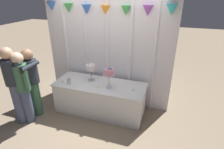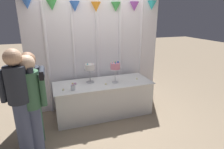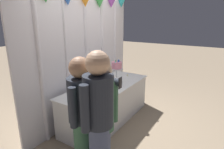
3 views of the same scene
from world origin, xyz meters
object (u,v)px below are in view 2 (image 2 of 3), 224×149
object	(u,v)px
cake_display_nearright	(115,67)
tealight_near_left	(106,84)
guest_man_dark_suit	(32,100)
tealight_near_right	(137,79)
guest_man_pink_jacket	(20,100)
guest_girl_blue_dress	(32,94)
cake_table	(103,98)
cake_display_nearleft	(90,68)
tealight_far_left	(63,90)
flower_vase	(73,87)

from	to	relation	value
cake_display_nearright	tealight_near_left	size ratio (longest dim) A/B	9.63
cake_display_nearright	guest_man_dark_suit	size ratio (longest dim) A/B	0.30
tealight_near_right	guest_man_pink_jacket	xyz separation A→B (m)	(-2.24, -0.85, 0.21)
tealight_near_left	guest_girl_blue_dress	distance (m)	1.42
tealight_near_right	guest_girl_blue_dress	xyz separation A→B (m)	(-2.10, -0.51, 0.14)
cake_table	cake_display_nearright	xyz separation A→B (m)	(0.24, -0.07, 0.70)
cake_table	guest_man_dark_suit	bearing A→B (deg)	-148.69
cake_table	cake_display_nearleft	distance (m)	0.72
tealight_far_left	guest_girl_blue_dress	xyz separation A→B (m)	(-0.50, -0.38, 0.14)
cake_table	tealight_far_left	xyz separation A→B (m)	(-0.83, -0.17, 0.37)
guest_girl_blue_dress	tealight_near_left	bearing A→B (deg)	16.89
cake_display_nearleft	tealight_near_left	size ratio (longest dim) A/B	8.90
tealight_near_right	guest_man_pink_jacket	distance (m)	2.41
flower_vase	tealight_near_right	xyz separation A→B (m)	(1.42, 0.16, -0.05)
guest_man_pink_jacket	tealight_near_right	bearing A→B (deg)	20.66
cake_table	tealight_near_right	distance (m)	0.85
flower_vase	guest_man_dark_suit	bearing A→B (deg)	-138.28
tealight_far_left	tealight_near_left	xyz separation A→B (m)	(0.85, 0.03, -0.00)
cake_display_nearleft	tealight_far_left	distance (m)	0.71
cake_display_nearright	cake_table	bearing A→B (deg)	164.35
tealight_near_left	flower_vase	bearing A→B (deg)	-174.36
tealight_far_left	tealight_near_left	distance (m)	0.85
flower_vase	guest_man_dark_suit	xyz separation A→B (m)	(-0.68, -0.61, 0.10)
cake_display_nearleft	tealight_near_right	size ratio (longest dim) A/B	10.63
cake_table	guest_man_dark_suit	size ratio (longest dim) A/B	1.30
cake_table	cake_display_nearleft	xyz separation A→B (m)	(-0.25, 0.11, 0.66)
guest_man_pink_jacket	guest_girl_blue_dress	bearing A→B (deg)	67.64
tealight_near_right	guest_man_dark_suit	xyz separation A→B (m)	(-2.10, -0.77, 0.15)
cake_display_nearleft	cake_table	bearing A→B (deg)	-24.35
guest_girl_blue_dress	guest_man_dark_suit	bearing A→B (deg)	-88.65
cake_display_nearleft	tealight_far_left	world-z (taller)	cake_display_nearleft
flower_vase	tealight_near_right	size ratio (longest dim) A/B	3.86
flower_vase	guest_girl_blue_dress	distance (m)	0.77
guest_man_dark_suit	flower_vase	bearing A→B (deg)	41.72
cake_table	flower_vase	world-z (taller)	flower_vase
cake_display_nearleft	cake_display_nearright	bearing A→B (deg)	-20.18
guest_man_dark_suit	guest_man_pink_jacket	bearing A→B (deg)	-152.95
cake_display_nearleft	flower_vase	xyz separation A→B (m)	(-0.40, -0.31, -0.24)
flower_vase	guest_man_dark_suit	distance (m)	0.92
cake_display_nearleft	guest_man_dark_suit	bearing A→B (deg)	-139.48
tealight_near_right	guest_man_dark_suit	world-z (taller)	guest_man_dark_suit
guest_girl_blue_dress	guest_man_pink_jacket	world-z (taller)	guest_man_pink_jacket
tealight_far_left	guest_man_pink_jacket	world-z (taller)	guest_man_pink_jacket
cake_display_nearright	guest_man_pink_jacket	distance (m)	1.91
flower_vase	tealight_near_right	distance (m)	1.43
cake_display_nearright	tealight_far_left	world-z (taller)	cake_display_nearright
guest_man_dark_suit	tealight_near_left	bearing A→B (deg)	26.57
guest_man_pink_jacket	guest_man_dark_suit	world-z (taller)	guest_man_pink_jacket
tealight_near_left	guest_man_dark_suit	world-z (taller)	guest_man_dark_suit
tealight_near_left	tealight_far_left	bearing A→B (deg)	-178.01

